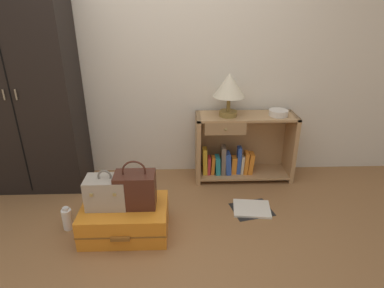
{
  "coord_description": "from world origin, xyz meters",
  "views": [
    {
      "loc": [
        0.23,
        -1.7,
        1.69
      ],
      "look_at": [
        0.31,
        0.88,
        0.55
      ],
      "focal_mm": 30.25,
      "sensor_mm": 36.0,
      "label": 1
    }
  ],
  "objects_px": {
    "handbag": "(135,189)",
    "suitcase_large": "(125,219)",
    "wardrobe": "(22,88)",
    "train_case": "(106,192)",
    "open_book_on_floor": "(252,209)",
    "table_lamp": "(229,87)",
    "bowl": "(278,113)",
    "bottle": "(67,219)",
    "bookshelf": "(240,148)"
  },
  "relations": [
    {
      "from": "wardrobe",
      "to": "bottle",
      "type": "distance_m",
      "value": 1.26
    },
    {
      "from": "open_book_on_floor",
      "to": "wardrobe",
      "type": "bearing_deg",
      "value": 165.24
    },
    {
      "from": "table_lamp",
      "to": "bowl",
      "type": "height_order",
      "value": "table_lamp"
    },
    {
      "from": "bookshelf",
      "to": "bottle",
      "type": "distance_m",
      "value": 1.73
    },
    {
      "from": "bookshelf",
      "to": "bowl",
      "type": "relative_size",
      "value": 5.39
    },
    {
      "from": "train_case",
      "to": "suitcase_large",
      "type": "bearing_deg",
      "value": -5.76
    },
    {
      "from": "wardrobe",
      "to": "suitcase_large",
      "type": "height_order",
      "value": "wardrobe"
    },
    {
      "from": "table_lamp",
      "to": "bowl",
      "type": "distance_m",
      "value": 0.55
    },
    {
      "from": "bookshelf",
      "to": "open_book_on_floor",
      "type": "relative_size",
      "value": 2.52
    },
    {
      "from": "wardrobe",
      "to": "train_case",
      "type": "relative_size",
      "value": 6.32
    },
    {
      "from": "bookshelf",
      "to": "handbag",
      "type": "relative_size",
      "value": 2.56
    },
    {
      "from": "wardrobe",
      "to": "bookshelf",
      "type": "distance_m",
      "value": 2.12
    },
    {
      "from": "table_lamp",
      "to": "open_book_on_floor",
      "type": "height_order",
      "value": "table_lamp"
    },
    {
      "from": "bottle",
      "to": "handbag",
      "type": "bearing_deg",
      "value": -4.35
    },
    {
      "from": "handbag",
      "to": "bookshelf",
      "type": "bearing_deg",
      "value": 42.0
    },
    {
      "from": "suitcase_large",
      "to": "wardrobe",
      "type": "bearing_deg",
      "value": 140.55
    },
    {
      "from": "handbag",
      "to": "suitcase_large",
      "type": "bearing_deg",
      "value": -172.21
    },
    {
      "from": "train_case",
      "to": "handbag",
      "type": "relative_size",
      "value": 0.81
    },
    {
      "from": "table_lamp",
      "to": "suitcase_large",
      "type": "bearing_deg",
      "value": -137.26
    },
    {
      "from": "wardrobe",
      "to": "handbag",
      "type": "distance_m",
      "value": 1.46
    },
    {
      "from": "table_lamp",
      "to": "bowl",
      "type": "bearing_deg",
      "value": -0.61
    },
    {
      "from": "suitcase_large",
      "to": "train_case",
      "type": "xyz_separation_m",
      "value": [
        -0.12,
        0.01,
        0.24
      ]
    },
    {
      "from": "table_lamp",
      "to": "bottle",
      "type": "xyz_separation_m",
      "value": [
        -1.37,
        -0.77,
        -0.87
      ]
    },
    {
      "from": "suitcase_large",
      "to": "handbag",
      "type": "distance_m",
      "value": 0.28
    },
    {
      "from": "open_book_on_floor",
      "to": "bookshelf",
      "type": "bearing_deg",
      "value": 92.13
    },
    {
      "from": "table_lamp",
      "to": "open_book_on_floor",
      "type": "distance_m",
      "value": 1.12
    },
    {
      "from": "table_lamp",
      "to": "handbag",
      "type": "height_order",
      "value": "table_lamp"
    },
    {
      "from": "table_lamp",
      "to": "wardrobe",
      "type": "bearing_deg",
      "value": -179.07
    },
    {
      "from": "table_lamp",
      "to": "bottle",
      "type": "bearing_deg",
      "value": -150.59
    },
    {
      "from": "train_case",
      "to": "open_book_on_floor",
      "type": "distance_m",
      "value": 1.27
    },
    {
      "from": "wardrobe",
      "to": "suitcase_large",
      "type": "xyz_separation_m",
      "value": [
        0.97,
        -0.8,
        -0.86
      ]
    },
    {
      "from": "handbag",
      "to": "bottle",
      "type": "height_order",
      "value": "handbag"
    },
    {
      "from": "bookshelf",
      "to": "train_case",
      "type": "bearing_deg",
      "value": -143.85
    },
    {
      "from": "bowl",
      "to": "handbag",
      "type": "bearing_deg",
      "value": -147.77
    },
    {
      "from": "table_lamp",
      "to": "bottle",
      "type": "height_order",
      "value": "table_lamp"
    },
    {
      "from": "handbag",
      "to": "table_lamp",
      "type": "bearing_deg",
      "value": 45.51
    },
    {
      "from": "suitcase_large",
      "to": "open_book_on_floor",
      "type": "distance_m",
      "value": 1.1
    },
    {
      "from": "bowl",
      "to": "handbag",
      "type": "xyz_separation_m",
      "value": [
        -1.29,
        -0.81,
        -0.33
      ]
    },
    {
      "from": "wardrobe",
      "to": "train_case",
      "type": "distance_m",
      "value": 1.31
    },
    {
      "from": "bottle",
      "to": "wardrobe",
      "type": "bearing_deg",
      "value": 123.82
    },
    {
      "from": "bowl",
      "to": "handbag",
      "type": "relative_size",
      "value": 0.47
    },
    {
      "from": "bookshelf",
      "to": "bottle",
      "type": "height_order",
      "value": "bookshelf"
    },
    {
      "from": "train_case",
      "to": "open_book_on_floor",
      "type": "xyz_separation_m",
      "value": [
        1.19,
        0.25,
        -0.36
      ]
    },
    {
      "from": "open_book_on_floor",
      "to": "table_lamp",
      "type": "bearing_deg",
      "value": 106.31
    },
    {
      "from": "bowl",
      "to": "train_case",
      "type": "xyz_separation_m",
      "value": [
        -1.51,
        -0.81,
        -0.35
      ]
    },
    {
      "from": "bookshelf",
      "to": "table_lamp",
      "type": "xyz_separation_m",
      "value": [
        -0.14,
        -0.03,
        0.64
      ]
    },
    {
      "from": "table_lamp",
      "to": "handbag",
      "type": "distance_m",
      "value": 1.28
    },
    {
      "from": "train_case",
      "to": "table_lamp",
      "type": "bearing_deg",
      "value": 38.63
    },
    {
      "from": "wardrobe",
      "to": "handbag",
      "type": "bearing_deg",
      "value": -36.38
    },
    {
      "from": "train_case",
      "to": "bottle",
      "type": "xyz_separation_m",
      "value": [
        -0.35,
        0.04,
        -0.27
      ]
    }
  ]
}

